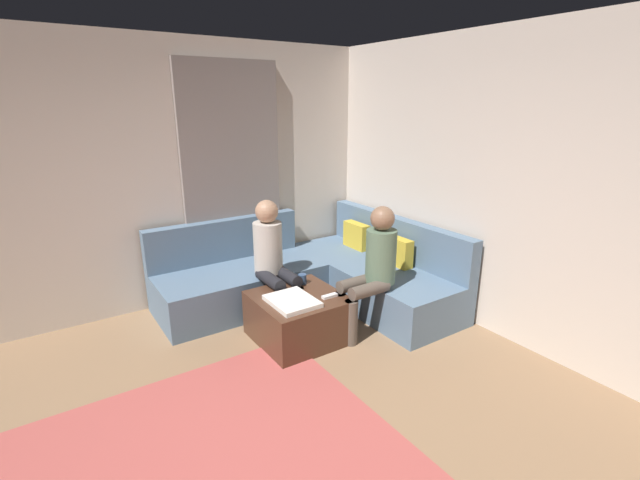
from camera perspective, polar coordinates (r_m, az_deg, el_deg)
name	(u,v)px	position (r m, az deg, el deg)	size (l,w,h in m)	color
wall_back	(580,202)	(3.95, 30.38, 4.18)	(6.00, 0.12, 2.70)	beige
wall_left	(99,183)	(4.70, -26.50, 6.51)	(0.12, 6.00, 2.70)	beige
curtain_panel	(233,182)	(4.95, -11.11, 7.30)	(0.06, 1.10, 2.50)	gray
sectional_couch	(316,276)	(4.83, -0.52, -4.63)	(2.10, 2.55, 0.87)	slate
ottoman	(298,317)	(4.12, -2.78, -9.83)	(0.76, 0.76, 0.42)	#4C2D1E
folded_blanket	(292,301)	(3.88, -3.59, -7.82)	(0.44, 0.36, 0.04)	white
coffee_mug	(302,279)	(4.26, -2.28, -5.01)	(0.08, 0.08, 0.10)	#334C72
game_remote	(330,296)	(3.99, 1.25, -7.19)	(0.05, 0.15, 0.02)	white
person_on_couch_back	(372,266)	(4.08, 6.74, -3.30)	(0.30, 0.60, 1.20)	brown
person_on_couch_side	(273,257)	(4.30, -6.05, -2.20)	(0.60, 0.30, 1.20)	black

